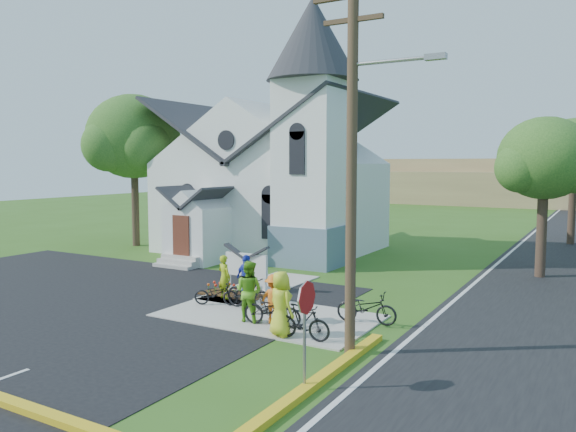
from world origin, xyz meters
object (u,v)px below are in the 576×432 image
Objects in this scene: bike_0 at (216,293)px; cyclist_1 at (249,291)px; bike_4 at (367,308)px; church_sign at (246,265)px; bike_3 at (302,322)px; cyclist_0 at (224,277)px; cyclist_4 at (281,304)px; stop_sign at (306,312)px; bike_2 at (272,310)px; cyclist_3 at (274,299)px; bike_1 at (249,293)px; utility_pole at (354,148)px; cyclist_2 at (246,278)px.

bike_0 is 2.46m from cyclist_1.
cyclist_1 reaches higher than bike_4.
church_sign is at bearing -56.27° from cyclist_1.
bike_4 is at bearing -25.31° from bike_3.
bike_3 is (4.81, -2.82, -0.31)m from cyclist_0.
bike_3 is 0.89× the size of cyclist_4.
church_sign reaches higher than bike_3.
stop_sign is 5.61m from bike_4.
bike_3 is (2.37, -0.82, -0.46)m from cyclist_1.
bike_3 is 2.60m from bike_4.
church_sign reaches higher than cyclist_0.
stop_sign is 5.65m from cyclist_1.
bike_0 is 0.82× the size of bike_2.
cyclist_3 is (0.82, 0.17, -0.19)m from cyclist_1.
cyclist_0 is 0.86× the size of cyclist_4.
bike_1 is 4.15m from bike_4.
bike_1 is at bearing -54.22° from church_sign.
utility_pole is at bearing -114.71° from bike_2.
utility_pole is 5.28× the size of bike_1.
utility_pole reaches higher than bike_0.
cyclist_4 reaches higher than bike_4.
stop_sign is (0.07, -2.70, -3.62)m from utility_pole.
cyclist_3 is (-3.20, 1.29, -4.58)m from utility_pole.
utility_pole is 5.85m from bike_2.
bike_3 is at bearing 159.43° from cyclist_1.
cyclist_3 reaches higher than bike_3.
cyclist_0 is (-6.54, 5.82, -0.92)m from stop_sign.
bike_3 is 0.83m from cyclist_4.
stop_sign is 1.45× the size of cyclist_2.
stop_sign is at bearing -152.94° from bike_0.
bike_0 is at bearing 69.88° from cyclist_2.
bike_1 is at bearing -111.70° from bike_0.
stop_sign reaches higher than bike_1.
bike_4 is at bearing -79.22° from bike_1.
cyclist_4 is at bearing 172.76° from utility_pole.
bike_1 is at bearing 146.20° from cyclist_2.
cyclist_0 is at bearing 154.25° from utility_pole.
stop_sign is at bearing -146.04° from bike_2.
cyclist_3 is (3.36, -3.41, -0.20)m from church_sign.
bike_0 is (-6.15, 2.21, -4.94)m from utility_pole.
bike_2 is 1.14× the size of bike_3.
stop_sign is at bearing -48.12° from church_sign.
cyclist_4 is at bearing 139.56° from bike_4.
bike_4 is (4.12, 0.44, -0.07)m from bike_1.
cyclist_4 is at bearing 133.98° from cyclist_3.
cyclist_0 is at bearing -40.96° from cyclist_1.
bike_0 is (0.31, -0.91, -0.40)m from cyclist_0.
stop_sign is 1.30× the size of bike_4.
utility_pole is 5.60m from bike_4.
bike_3 is (-1.72, 3.00, -1.23)m from stop_sign.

